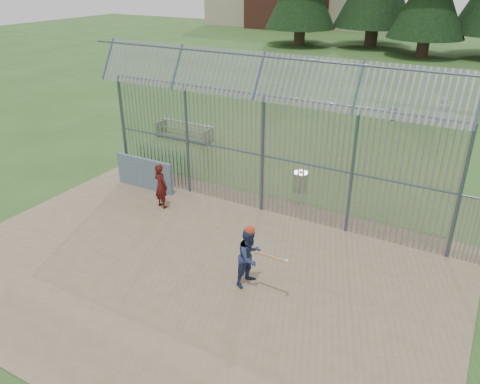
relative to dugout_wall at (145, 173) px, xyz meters
The scene contains 11 objects.
ground 5.47m from the dugout_wall, 32.23° to the right, with size 120.00×120.00×0.00m, color #2D511E.
dirt_infield 5.75m from the dugout_wall, 36.47° to the right, with size 14.00×10.00×0.02m, color #756047.
dugout_wall is the anchor object (origin of this frame).
batter 7.04m from the dugout_wall, 27.78° to the right, with size 0.78×0.61×1.60m, color navy.
onlooker 1.77m from the dugout_wall, 31.45° to the right, with size 0.58×0.38×1.59m, color maroon.
bg_kid_standing 16.85m from the dugout_wall, 59.86° to the left, with size 0.68×0.44×1.39m, color gray.
bg_kid_seated 14.77m from the dugout_wall, 65.62° to the left, with size 0.57×0.24×0.97m, color slate.
batting_gear 7.25m from the dugout_wall, 27.45° to the right, with size 1.31×0.44×0.65m.
trash_can 5.82m from the dugout_wall, 27.21° to the left, with size 0.56×0.56×0.82m.
bleacher 5.79m from the dugout_wall, 111.14° to the left, with size 3.00×0.95×0.72m.
backstop_fence 6.66m from the dugout_wall, ahead, with size 20.09×0.81×5.30m.
Camera 1 is at (6.38, -9.34, 7.52)m, focal length 35.00 mm.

